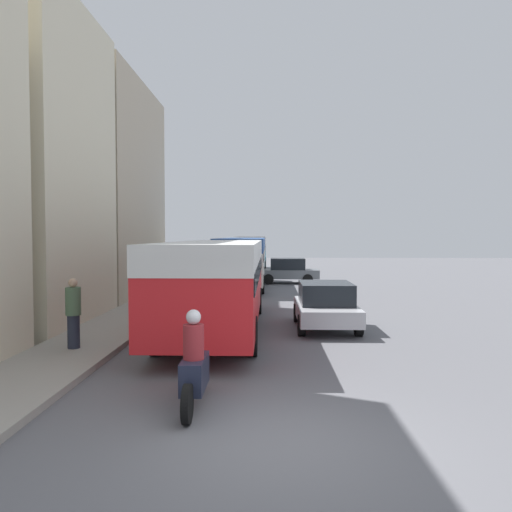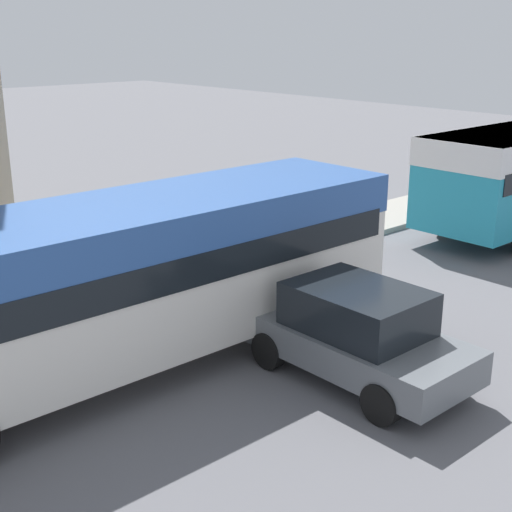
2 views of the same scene
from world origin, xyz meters
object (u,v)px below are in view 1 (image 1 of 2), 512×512
(pedestrian_near_curb, at_px, (73,312))
(motorcycle_behind_lead, at_px, (194,369))
(bus_lead, at_px, (217,272))
(bus_following, at_px, (243,255))
(car_crossing, at_px, (288,270))
(car_far_curb, at_px, (326,305))
(bus_third_in_line, at_px, (251,249))

(pedestrian_near_curb, bearing_deg, motorcycle_behind_lead, -46.50)
(bus_lead, bearing_deg, motorcycle_behind_lead, -87.36)
(bus_lead, xyz_separation_m, bus_following, (0.10, 12.99, 0.02))
(bus_following, height_order, car_crossing, bus_following)
(motorcycle_behind_lead, distance_m, car_far_curb, 8.10)
(bus_third_in_line, bearing_deg, motorcycle_behind_lead, -89.54)
(bus_following, xyz_separation_m, car_far_curb, (3.34, -12.58, -1.09))
(motorcycle_behind_lead, relative_size, pedestrian_near_curb, 1.26)
(bus_lead, relative_size, motorcycle_behind_lead, 4.83)
(bus_lead, distance_m, car_crossing, 15.93)
(car_far_curb, bearing_deg, bus_third_in_line, 97.29)
(bus_lead, relative_size, bus_third_in_line, 1.16)
(bus_third_in_line, relative_size, pedestrian_near_curb, 5.28)
(car_crossing, bearing_deg, bus_third_in_line, 13.61)
(pedestrian_near_curb, bearing_deg, bus_lead, 44.23)
(bus_following, xyz_separation_m, motorcycle_behind_lead, (0.22, -20.05, -1.18))
(car_far_curb, bearing_deg, motorcycle_behind_lead, -112.66)
(bus_third_in_line, xyz_separation_m, motorcycle_behind_lead, (0.27, -34.04, -1.19))
(bus_third_in_line, height_order, car_far_curb, bus_third_in_line)
(motorcycle_behind_lead, distance_m, car_crossing, 22.85)
(bus_lead, height_order, motorcycle_behind_lead, bus_lead)
(bus_third_in_line, bearing_deg, car_far_curb, -82.71)
(bus_following, relative_size, motorcycle_behind_lead, 4.59)
(bus_lead, bearing_deg, pedestrian_near_curb, -135.77)
(car_crossing, bearing_deg, pedestrian_near_curb, 162.07)
(car_far_curb, bearing_deg, bus_following, 104.89)
(bus_third_in_line, bearing_deg, car_crossing, -76.39)
(bus_following, distance_m, pedestrian_near_curb, 16.59)
(bus_lead, relative_size, car_crossing, 2.80)
(car_far_curb, bearing_deg, bus_lead, -173.22)
(bus_lead, xyz_separation_m, motorcycle_behind_lead, (0.33, -7.07, -1.16))
(bus_following, xyz_separation_m, bus_third_in_line, (-0.05, 13.98, 0.01))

